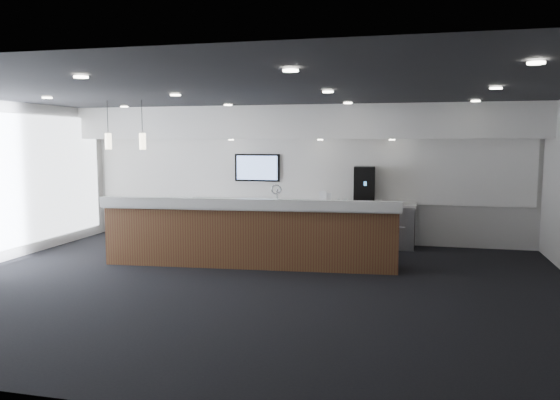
# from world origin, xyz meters

# --- Properties ---
(ground) EXTENTS (10.00, 10.00, 0.00)m
(ground) POSITION_xyz_m (0.00, 0.00, 0.00)
(ground) COLOR black
(ground) RESTS_ON ground
(ceiling) EXTENTS (10.00, 8.00, 0.02)m
(ceiling) POSITION_xyz_m (0.00, 0.00, 3.00)
(ceiling) COLOR black
(ceiling) RESTS_ON back_wall
(back_wall) EXTENTS (10.00, 0.02, 3.00)m
(back_wall) POSITION_xyz_m (0.00, 4.00, 1.50)
(back_wall) COLOR silver
(back_wall) RESTS_ON ground
(soffit_bulkhead) EXTENTS (10.00, 0.90, 0.70)m
(soffit_bulkhead) POSITION_xyz_m (0.00, 3.55, 2.65)
(soffit_bulkhead) COLOR white
(soffit_bulkhead) RESTS_ON back_wall
(alcove_panel) EXTENTS (9.80, 0.06, 1.40)m
(alcove_panel) POSITION_xyz_m (0.00, 3.97, 1.60)
(alcove_panel) COLOR white
(alcove_panel) RESTS_ON back_wall
(back_credenza) EXTENTS (5.06, 0.66, 0.95)m
(back_credenza) POSITION_xyz_m (-0.00, 3.64, 0.48)
(back_credenza) COLOR gray
(back_credenza) RESTS_ON ground
(wall_tv) EXTENTS (1.05, 0.08, 0.62)m
(wall_tv) POSITION_xyz_m (-1.00, 3.91, 1.65)
(wall_tv) COLOR black
(wall_tv) RESTS_ON back_wall
(pendant_left) EXTENTS (0.12, 0.12, 0.30)m
(pendant_left) POSITION_xyz_m (-2.40, 0.80, 2.25)
(pendant_left) COLOR #FEEFC6
(pendant_left) RESTS_ON ceiling
(pendant_right) EXTENTS (0.12, 0.12, 0.30)m
(pendant_right) POSITION_xyz_m (-3.10, 0.80, 2.25)
(pendant_right) COLOR #FEEFC6
(pendant_right) RESTS_ON ceiling
(ceiling_can_lights) EXTENTS (7.00, 5.00, 0.02)m
(ceiling_can_lights) POSITION_xyz_m (0.00, 0.00, 2.97)
(ceiling_can_lights) COLOR silver
(ceiling_can_lights) RESTS_ON ceiling
(service_counter) EXTENTS (5.38, 1.32, 1.49)m
(service_counter) POSITION_xyz_m (-0.41, 1.36, 0.57)
(service_counter) COLOR #4F291A
(service_counter) RESTS_ON ground
(coffee_machine) EXTENTS (0.47, 0.59, 0.77)m
(coffee_machine) POSITION_xyz_m (1.44, 3.65, 1.33)
(coffee_machine) COLOR black
(coffee_machine) RESTS_ON back_credenza
(info_sign_left) EXTENTS (0.15, 0.04, 0.20)m
(info_sign_left) POSITION_xyz_m (0.68, 3.51, 1.05)
(info_sign_left) COLOR white
(info_sign_left) RESTS_ON back_credenza
(info_sign_right) EXTENTS (0.18, 0.07, 0.24)m
(info_sign_right) POSITION_xyz_m (0.58, 3.52, 1.07)
(info_sign_right) COLOR white
(info_sign_right) RESTS_ON back_credenza
(cup_0) EXTENTS (0.10, 0.10, 0.09)m
(cup_0) POSITION_xyz_m (1.77, 3.50, 1.00)
(cup_0) COLOR white
(cup_0) RESTS_ON back_credenza
(cup_1) EXTENTS (0.14, 0.14, 0.09)m
(cup_1) POSITION_xyz_m (1.63, 3.50, 1.00)
(cup_1) COLOR white
(cup_1) RESTS_ON back_credenza
(cup_2) EXTENTS (0.12, 0.12, 0.09)m
(cup_2) POSITION_xyz_m (1.49, 3.50, 1.00)
(cup_2) COLOR white
(cup_2) RESTS_ON back_credenza
(cup_3) EXTENTS (0.13, 0.13, 0.09)m
(cup_3) POSITION_xyz_m (1.35, 3.50, 1.00)
(cup_3) COLOR white
(cup_3) RESTS_ON back_credenza
(cup_4) EXTENTS (0.14, 0.14, 0.09)m
(cup_4) POSITION_xyz_m (1.21, 3.50, 1.00)
(cup_4) COLOR white
(cup_4) RESTS_ON back_credenza
(cup_5) EXTENTS (0.11, 0.11, 0.09)m
(cup_5) POSITION_xyz_m (1.07, 3.50, 1.00)
(cup_5) COLOR white
(cup_5) RESTS_ON back_credenza
(cup_6) EXTENTS (0.14, 0.14, 0.09)m
(cup_6) POSITION_xyz_m (0.93, 3.50, 1.00)
(cup_6) COLOR white
(cup_6) RESTS_ON back_credenza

